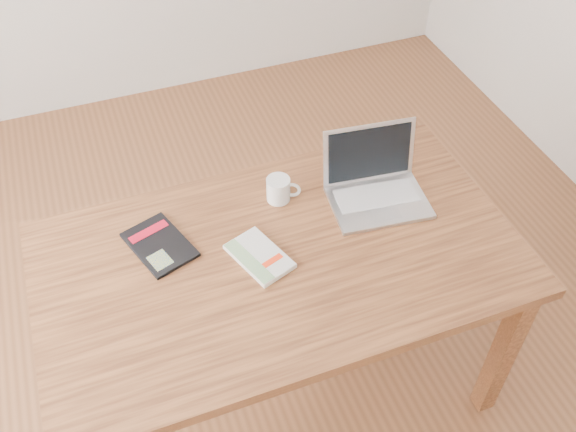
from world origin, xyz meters
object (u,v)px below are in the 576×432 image
object	(u,v)px
white_guidebook	(259,256)
coffee_mug	(279,189)
laptop	(375,184)
desk	(280,274)
black_guidebook	(159,245)

from	to	relation	value
white_guidebook	coffee_mug	distance (m)	0.27
laptop	white_guidebook	bearing A→B (deg)	-157.58
white_guidebook	laptop	distance (m)	0.48
desk	white_guidebook	bearing A→B (deg)	169.45
laptop	coffee_mug	world-z (taller)	laptop
white_guidebook	laptop	xyz separation A→B (m)	(0.46, 0.13, 0.04)
desk	coffee_mug	xyz separation A→B (m)	(0.09, 0.24, 0.13)
black_guidebook	coffee_mug	xyz separation A→B (m)	(0.43, 0.07, 0.04)
black_guidebook	coffee_mug	size ratio (longest dim) A/B	2.42
white_guidebook	black_guidebook	bearing A→B (deg)	130.90
desk	black_guidebook	bearing A→B (deg)	153.39
desk	black_guidebook	world-z (taller)	black_guidebook
desk	coffee_mug	world-z (taller)	coffee_mug
white_guidebook	coffee_mug	xyz separation A→B (m)	(0.15, 0.23, 0.04)
black_guidebook	laptop	distance (m)	0.74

